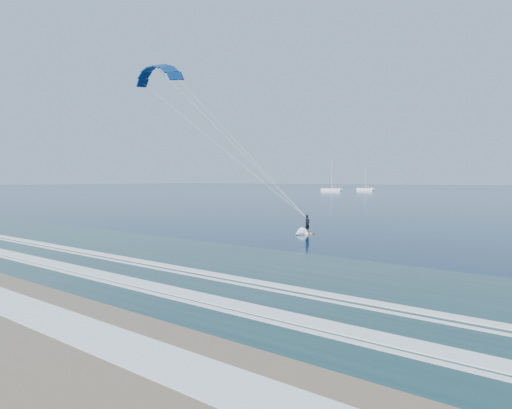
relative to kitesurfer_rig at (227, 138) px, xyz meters
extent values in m
cube|color=#1E423F|center=(0.79, -18.68, -9.78)|extent=(600.00, 22.00, 0.03)
cube|color=white|center=(0.79, -21.18, -9.76)|extent=(600.00, 1.10, 0.07)
cube|color=white|center=(0.79, -17.18, -9.76)|extent=(600.00, 0.70, 0.07)
cube|color=orange|center=(8.08, 3.07, -9.76)|extent=(1.45, 0.47, 0.08)
imported|color=black|center=(8.08, 3.07, -8.82)|extent=(0.50, 0.69, 1.78)
cone|color=white|center=(7.93, 1.77, -9.72)|extent=(1.31, 1.74, 1.10)
cube|color=white|center=(-71.74, 151.35, -9.20)|extent=(9.91, 2.40, 1.20)
cylinder|color=silver|center=(-71.74, 151.35, -2.55)|extent=(0.18, 0.18, 12.11)
cylinder|color=silver|center=(-70.54, 151.35, -7.80)|extent=(2.60, 0.12, 0.12)
cube|color=white|center=(-63.09, 168.93, -9.20)|extent=(8.06, 2.40, 1.20)
cylinder|color=silver|center=(-63.09, 168.93, -3.62)|extent=(0.18, 0.18, 9.96)
cylinder|color=silver|center=(-61.89, 168.93, -7.80)|extent=(2.60, 0.12, 0.12)
camera|label=1|loc=(32.35, -35.70, -4.38)|focal=32.00mm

